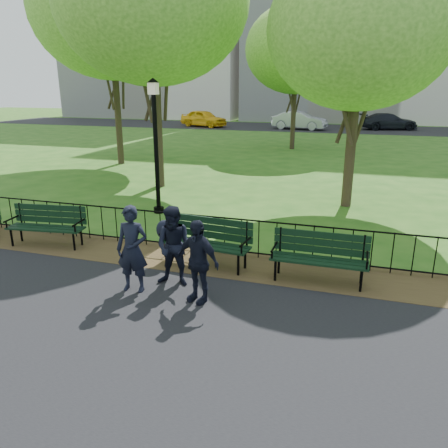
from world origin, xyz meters
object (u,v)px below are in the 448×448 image
(park_bench_main, at_px, (192,234))
(sedan_dark, at_px, (389,121))
(tree_near_w, at_px, (152,0))
(person_left, at_px, (132,249))
(park_bench_left_a, at_px, (47,221))
(tree_far_c, at_px, (296,49))
(person_right, at_px, (197,261))
(sedan_silver, at_px, (300,120))
(tree_near_e, at_px, (361,29))
(park_bench_right_a, at_px, (320,252))
(taxi, at_px, (204,118))
(lamppost, at_px, (156,142))
(person_mid, at_px, (175,246))
(tree_mid_w, at_px, (110,10))

(park_bench_main, xyz_separation_m, sedan_dark, (5.26, 33.88, 0.05))
(tree_near_w, distance_m, person_left, 10.72)
(park_bench_left_a, height_order, tree_far_c, tree_far_c)
(person_right, distance_m, sedan_silver, 33.43)
(tree_near_e, relative_size, tree_far_c, 0.92)
(park_bench_right_a, xyz_separation_m, tree_near_w, (-6.77, 6.88, 5.93))
(park_bench_right_a, bearing_deg, person_left, -155.44)
(park_bench_right_a, bearing_deg, park_bench_left_a, 178.91)
(tree_far_c, height_order, sedan_silver, tree_far_c)
(park_bench_main, bearing_deg, taxi, 115.68)
(lamppost, relative_size, person_mid, 2.51)
(person_left, relative_size, taxi, 0.36)
(park_bench_main, height_order, person_right, person_right)
(park_bench_left_a, bearing_deg, park_bench_main, -8.25)
(person_left, height_order, taxi, person_left)
(park_bench_right_a, relative_size, tree_near_w, 0.20)
(tree_near_e, xyz_separation_m, tree_mid_w, (-11.15, 4.94, 1.75))
(park_bench_left_a, distance_m, lamppost, 3.95)
(park_bench_main, height_order, lamppost, lamppost)
(park_bench_main, relative_size, park_bench_right_a, 1.13)
(tree_mid_w, distance_m, person_mid, 15.91)
(park_bench_main, height_order, taxi, taxi)
(tree_near_w, height_order, person_left, tree_near_w)
(park_bench_left_a, bearing_deg, person_mid, -24.34)
(tree_near_w, xyz_separation_m, person_left, (3.50, -8.39, -5.70))
(park_bench_main, distance_m, person_left, 1.68)
(sedan_silver, height_order, sedan_dark, sedan_silver)
(person_right, bearing_deg, sedan_silver, 112.95)
(person_mid, xyz_separation_m, person_right, (0.65, -0.50, -0.02))
(park_bench_left_a, xyz_separation_m, person_right, (4.51, -1.64, 0.17))
(tree_near_e, relative_size, taxi, 1.65)
(park_bench_left_a, distance_m, person_left, 3.60)
(lamppost, xyz_separation_m, tree_near_w, (-1.58, 3.38, 4.39))
(tree_near_e, distance_m, person_left, 9.48)
(park_bench_left_a, relative_size, sedan_silver, 0.40)
(tree_far_c, xyz_separation_m, person_mid, (0.98, -19.99, -4.96))
(tree_near_w, bearing_deg, person_mid, -62.37)
(person_right, bearing_deg, tree_mid_w, 143.10)
(tree_near_e, bearing_deg, lamppost, -154.47)
(lamppost, distance_m, sedan_silver, 28.28)
(park_bench_left_a, xyz_separation_m, person_left, (3.21, -1.61, 0.23))
(person_left, bearing_deg, park_bench_right_a, 18.43)
(lamppost, xyz_separation_m, tree_far_c, (1.58, 15.45, 3.61))
(person_left, bearing_deg, tree_near_w, 106.35)
(sedan_dark, bearing_deg, sedan_silver, 90.45)
(tree_near_e, distance_m, tree_far_c, 13.43)
(tree_near_e, bearing_deg, person_left, -114.83)
(park_bench_main, distance_m, person_right, 1.78)
(park_bench_main, distance_m, tree_far_c, 19.57)
(park_bench_left_a, height_order, sedan_silver, sedan_silver)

